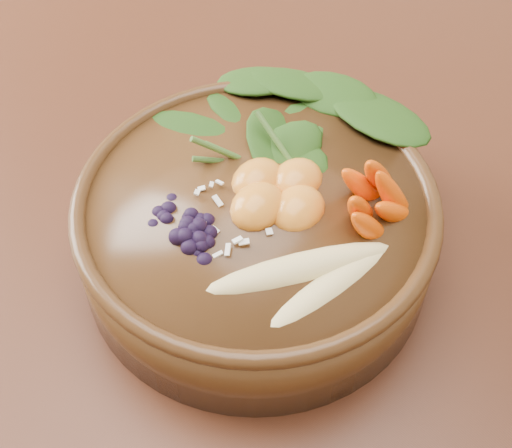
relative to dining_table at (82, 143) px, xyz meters
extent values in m
plane|color=#381E0F|center=(0.00, 0.00, -0.66)|extent=(4.00, 4.00, 0.00)
cylinder|color=#331C0C|center=(-0.72, 0.37, -0.30)|extent=(0.07, 0.07, 0.71)
cube|color=#452314|center=(0.00, 0.00, 0.07)|extent=(1.60, 0.90, 0.04)
cylinder|color=#4B2E16|center=(0.31, -0.06, 0.13)|extent=(0.38, 0.38, 0.08)
ellipsoid|color=#E0CC84|center=(0.40, -0.09, 0.18)|extent=(0.06, 0.15, 0.02)
ellipsoid|color=#E0CC84|center=(0.37, -0.10, 0.19)|extent=(0.11, 0.14, 0.02)
camera|label=1|loc=(0.53, -0.35, 0.59)|focal=50.00mm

